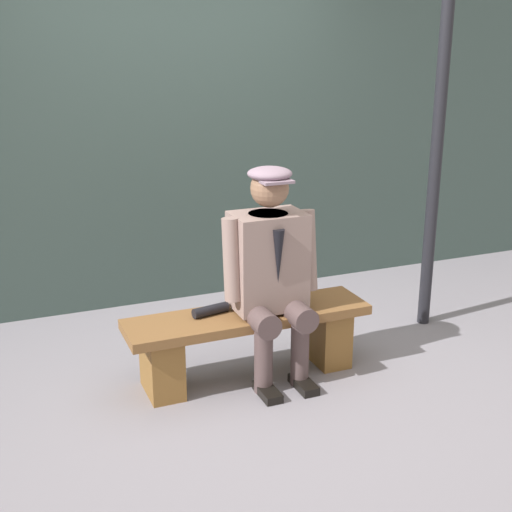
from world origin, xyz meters
TOP-DOWN VIEW (x-y plane):
  - ground_plane at (0.00, 0.00)m, footprint 30.00×30.00m
  - bench at (0.00, 0.00)m, footprint 1.49×0.38m
  - seated_man at (-0.13, 0.04)m, footprint 0.59×0.54m
  - rolled_magazine at (0.22, -0.05)m, footprint 0.24×0.10m
  - stadium_wall at (0.00, -1.56)m, footprint 12.00×0.24m
  - lamp_post at (-1.50, -0.29)m, footprint 0.27×0.27m

SIDE VIEW (x-z plane):
  - ground_plane at x=0.00m, z-range 0.00..0.00m
  - bench at x=0.00m, z-range 0.06..0.48m
  - rolled_magazine at x=0.22m, z-range 0.42..0.48m
  - seated_man at x=-0.13m, z-range 0.06..1.36m
  - stadium_wall at x=0.00m, z-range 0.00..2.48m
  - lamp_post at x=-1.50m, z-range 0.64..3.76m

